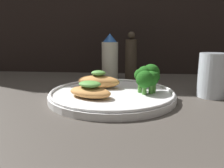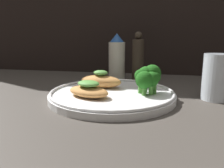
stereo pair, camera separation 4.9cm
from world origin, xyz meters
TOP-DOWN VIEW (x-y plane):
  - ground_plane at (0.00, 0.00)cm, footprint 180.00×180.00cm
  - plate at (0.00, 0.00)cm, footprint 28.35×28.35cm
  - grilled_meat_front at (-4.19, -4.22)cm, footprint 10.97×8.91cm
  - grilled_meat_middle at (-3.83, 4.83)cm, footprint 11.48×6.95cm
  - broccoli_bunch at (7.93, 0.88)cm, footprint 5.84×7.06cm
  - sauce_bottle at (-2.72, 21.36)cm, footprint 5.18×5.18cm
  - pepper_grinder at (3.94, 21.36)cm, footprint 3.62×3.62cm
  - drinking_glass at (22.92, 3.88)cm, footprint 6.41×6.41cm

SIDE VIEW (x-z plane):
  - ground_plane at x=0.00cm, z-range -1.00..0.00cm
  - plate at x=0.00cm, z-range -0.01..1.99cm
  - grilled_meat_front at x=-4.19cm, z-range 1.08..4.53cm
  - grilled_meat_middle at x=-3.83cm, z-range 0.93..5.22cm
  - drinking_glass at x=22.92cm, z-range 0.00..10.19cm
  - broccoli_bunch at x=7.93cm, z-range 1.97..8.29cm
  - pepper_grinder at x=3.94cm, z-range -0.63..14.69cm
  - sauce_bottle at x=-2.72cm, z-range -0.32..14.47cm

